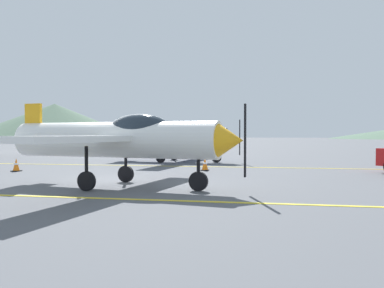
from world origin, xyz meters
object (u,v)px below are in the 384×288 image
airplane_mid (175,137)px  traffic_cone_side (205,164)px  airplane_near (122,138)px  traffic_cone_front (16,165)px

airplane_mid → traffic_cone_side: bearing=-64.4°
airplane_near → traffic_cone_front: size_ratio=15.52×
airplane_mid → traffic_cone_side: airplane_mid is taller
airplane_mid → traffic_cone_front: (-5.66, -7.54, -1.25)m
airplane_near → traffic_cone_side: bearing=74.1°
traffic_cone_side → traffic_cone_front: bearing=-166.9°
traffic_cone_side → airplane_near: bearing=-105.9°
airplane_near → airplane_mid: (-0.94, 11.72, 0.00)m
traffic_cone_front → traffic_cone_side: bearing=13.1°
airplane_mid → traffic_cone_front: size_ratio=15.55×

